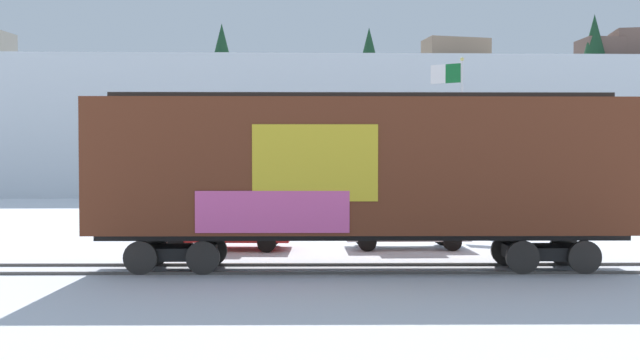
{
  "coord_description": "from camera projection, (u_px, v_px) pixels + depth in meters",
  "views": [
    {
      "loc": [
        -2.67,
        -17.88,
        3.0
      ],
      "look_at": [
        -2.19,
        2.57,
        2.49
      ],
      "focal_mm": 35.57,
      "sensor_mm": 36.0,
      "label": 1
    }
  ],
  "objects": [
    {
      "name": "ground_plane",
      "position": [
        399.0,
        270.0,
        18.0
      ],
      "size": [
        260.0,
        260.0,
        0.0
      ],
      "primitive_type": "plane",
      "color": "silver"
    },
    {
      "name": "track",
      "position": [
        234.0,
        269.0,
        17.94
      ],
      "size": [
        60.02,
        2.84,
        0.08
      ],
      "color": "#4C4742",
      "rests_on": "ground_plane"
    },
    {
      "name": "freight_car",
      "position": [
        361.0,
        169.0,
        17.9
      ],
      "size": [
        14.97,
        2.96,
        5.02
      ],
      "color": "#5B2B19",
      "rests_on": "ground_plane"
    },
    {
      "name": "flagpole",
      "position": [
        455.0,
        117.0,
        29.92
      ],
      "size": [
        1.43,
        0.82,
        8.03
      ],
      "color": "silver",
      "rests_on": "ground_plane"
    },
    {
      "name": "hillside",
      "position": [
        328.0,
        134.0,
        73.11
      ],
      "size": [
        120.01,
        33.8,
        17.74
      ],
      "color": "silver",
      "rests_on": "ground_plane"
    },
    {
      "name": "parked_car_red",
      "position": [
        224.0,
        225.0,
        22.45
      ],
      "size": [
        4.74,
        2.14,
        1.68
      ],
      "color": "#B21E1E",
      "rests_on": "ground_plane"
    },
    {
      "name": "parked_car_white",
      "position": [
        405.0,
        224.0,
        22.67
      ],
      "size": [
        4.37,
        1.87,
        1.74
      ],
      "color": "silver",
      "rests_on": "ground_plane"
    }
  ]
}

